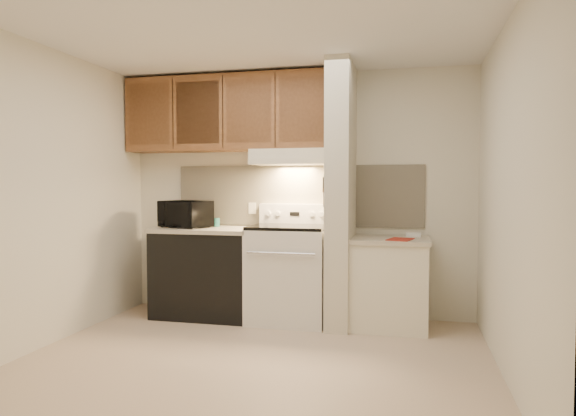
% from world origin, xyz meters
% --- Properties ---
extents(floor, '(3.60, 3.60, 0.00)m').
position_xyz_m(floor, '(0.00, 0.00, 0.00)').
color(floor, beige).
rests_on(floor, ground).
extents(ceiling, '(3.60, 3.60, 0.00)m').
position_xyz_m(ceiling, '(0.00, 0.00, 2.50)').
color(ceiling, white).
rests_on(ceiling, wall_back).
extents(wall_back, '(3.60, 2.50, 0.02)m').
position_xyz_m(wall_back, '(0.00, 1.50, 1.25)').
color(wall_back, silver).
rests_on(wall_back, floor).
extents(wall_left, '(0.02, 3.00, 2.50)m').
position_xyz_m(wall_left, '(-1.80, 0.00, 1.25)').
color(wall_left, silver).
rests_on(wall_left, floor).
extents(wall_right, '(0.02, 3.00, 2.50)m').
position_xyz_m(wall_right, '(1.80, 0.00, 1.25)').
color(wall_right, silver).
rests_on(wall_right, floor).
extents(backsplash, '(2.60, 0.02, 0.63)m').
position_xyz_m(backsplash, '(0.00, 1.49, 1.24)').
color(backsplash, beige).
rests_on(backsplash, wall_back).
extents(range_body, '(0.76, 0.65, 0.92)m').
position_xyz_m(range_body, '(0.00, 1.16, 0.46)').
color(range_body, silver).
rests_on(range_body, floor).
extents(oven_window, '(0.50, 0.01, 0.30)m').
position_xyz_m(oven_window, '(0.00, 0.84, 0.50)').
color(oven_window, black).
rests_on(oven_window, range_body).
extents(oven_handle, '(0.65, 0.02, 0.02)m').
position_xyz_m(oven_handle, '(0.00, 0.80, 0.72)').
color(oven_handle, silver).
rests_on(oven_handle, range_body).
extents(cooktop, '(0.74, 0.64, 0.03)m').
position_xyz_m(cooktop, '(0.00, 1.16, 0.94)').
color(cooktop, black).
rests_on(cooktop, range_body).
extents(range_backguard, '(0.76, 0.08, 0.20)m').
position_xyz_m(range_backguard, '(0.00, 1.44, 1.05)').
color(range_backguard, silver).
rests_on(range_backguard, range_body).
extents(range_display, '(0.10, 0.01, 0.04)m').
position_xyz_m(range_display, '(0.00, 1.40, 1.05)').
color(range_display, black).
rests_on(range_display, range_backguard).
extents(range_knob_left_outer, '(0.05, 0.02, 0.05)m').
position_xyz_m(range_knob_left_outer, '(-0.28, 1.40, 1.05)').
color(range_knob_left_outer, silver).
rests_on(range_knob_left_outer, range_backguard).
extents(range_knob_left_inner, '(0.05, 0.02, 0.05)m').
position_xyz_m(range_knob_left_inner, '(-0.18, 1.40, 1.05)').
color(range_knob_left_inner, silver).
rests_on(range_knob_left_inner, range_backguard).
extents(range_knob_right_inner, '(0.05, 0.02, 0.05)m').
position_xyz_m(range_knob_right_inner, '(0.18, 1.40, 1.05)').
color(range_knob_right_inner, silver).
rests_on(range_knob_right_inner, range_backguard).
extents(range_knob_right_outer, '(0.05, 0.02, 0.05)m').
position_xyz_m(range_knob_right_outer, '(0.28, 1.40, 1.05)').
color(range_knob_right_outer, silver).
rests_on(range_knob_right_outer, range_backguard).
extents(dishwasher_front, '(1.00, 0.63, 0.87)m').
position_xyz_m(dishwasher_front, '(-0.88, 1.17, 0.43)').
color(dishwasher_front, black).
rests_on(dishwasher_front, floor).
extents(left_countertop, '(1.04, 0.67, 0.04)m').
position_xyz_m(left_countertop, '(-0.88, 1.17, 0.89)').
color(left_countertop, beige).
rests_on(left_countertop, dishwasher_front).
extents(spoon_rest, '(0.21, 0.11, 0.01)m').
position_xyz_m(spoon_rest, '(-1.00, 0.97, 0.92)').
color(spoon_rest, black).
rests_on(spoon_rest, left_countertop).
extents(teal_jar, '(0.10, 0.10, 0.09)m').
position_xyz_m(teal_jar, '(-0.83, 1.31, 0.96)').
color(teal_jar, '#266F66').
rests_on(teal_jar, left_countertop).
extents(outlet, '(0.08, 0.01, 0.12)m').
position_xyz_m(outlet, '(-0.48, 1.48, 1.10)').
color(outlet, '#EBE4C8').
rests_on(outlet, backsplash).
extents(microwave, '(0.58, 0.48, 0.27)m').
position_xyz_m(microwave, '(-1.10, 1.15, 1.05)').
color(microwave, black).
rests_on(microwave, left_countertop).
extents(partition_pillar, '(0.22, 0.70, 2.50)m').
position_xyz_m(partition_pillar, '(0.51, 1.15, 1.25)').
color(partition_pillar, beige).
rests_on(partition_pillar, floor).
extents(pillar_trim, '(0.01, 0.70, 0.04)m').
position_xyz_m(pillar_trim, '(0.39, 1.15, 1.30)').
color(pillar_trim, brown).
rests_on(pillar_trim, partition_pillar).
extents(knife_strip, '(0.02, 0.42, 0.04)m').
position_xyz_m(knife_strip, '(0.39, 1.10, 1.32)').
color(knife_strip, black).
rests_on(knife_strip, partition_pillar).
extents(knife_blade_a, '(0.01, 0.03, 0.16)m').
position_xyz_m(knife_blade_a, '(0.38, 0.94, 1.22)').
color(knife_blade_a, silver).
rests_on(knife_blade_a, knife_strip).
extents(knife_handle_a, '(0.02, 0.02, 0.10)m').
position_xyz_m(knife_handle_a, '(0.38, 0.95, 1.37)').
color(knife_handle_a, black).
rests_on(knife_handle_a, knife_strip).
extents(knife_blade_b, '(0.01, 0.04, 0.18)m').
position_xyz_m(knife_blade_b, '(0.38, 1.01, 1.21)').
color(knife_blade_b, silver).
rests_on(knife_blade_b, knife_strip).
extents(knife_handle_b, '(0.02, 0.02, 0.10)m').
position_xyz_m(knife_handle_b, '(0.38, 1.01, 1.37)').
color(knife_handle_b, black).
rests_on(knife_handle_b, knife_strip).
extents(knife_blade_c, '(0.01, 0.04, 0.20)m').
position_xyz_m(knife_blade_c, '(0.38, 1.09, 1.20)').
color(knife_blade_c, silver).
rests_on(knife_blade_c, knife_strip).
extents(knife_handle_c, '(0.02, 0.02, 0.10)m').
position_xyz_m(knife_handle_c, '(0.38, 1.09, 1.37)').
color(knife_handle_c, black).
rests_on(knife_handle_c, knife_strip).
extents(knife_blade_d, '(0.01, 0.04, 0.16)m').
position_xyz_m(knife_blade_d, '(0.38, 1.18, 1.22)').
color(knife_blade_d, silver).
rests_on(knife_blade_d, knife_strip).
extents(knife_handle_d, '(0.02, 0.02, 0.10)m').
position_xyz_m(knife_handle_d, '(0.38, 1.19, 1.37)').
color(knife_handle_d, black).
rests_on(knife_handle_d, knife_strip).
extents(knife_blade_e, '(0.01, 0.04, 0.18)m').
position_xyz_m(knife_blade_e, '(0.38, 1.25, 1.21)').
color(knife_blade_e, silver).
rests_on(knife_blade_e, knife_strip).
extents(knife_handle_e, '(0.02, 0.02, 0.10)m').
position_xyz_m(knife_handle_e, '(0.38, 1.26, 1.37)').
color(knife_handle_e, black).
rests_on(knife_handle_e, knife_strip).
extents(oven_mitt, '(0.03, 0.10, 0.25)m').
position_xyz_m(oven_mitt, '(0.38, 1.32, 1.18)').
color(oven_mitt, slate).
rests_on(oven_mitt, partition_pillar).
extents(right_cab_base, '(0.70, 0.60, 0.81)m').
position_xyz_m(right_cab_base, '(0.97, 1.15, 0.40)').
color(right_cab_base, '#EBE4C8').
rests_on(right_cab_base, floor).
extents(right_countertop, '(0.74, 0.64, 0.04)m').
position_xyz_m(right_countertop, '(0.97, 1.15, 0.83)').
color(right_countertop, beige).
rests_on(right_countertop, right_cab_base).
extents(red_folder, '(0.26, 0.31, 0.01)m').
position_xyz_m(red_folder, '(1.07, 1.00, 0.85)').
color(red_folder, maroon).
rests_on(red_folder, right_countertop).
extents(white_box, '(0.14, 0.10, 0.04)m').
position_xyz_m(white_box, '(1.19, 1.33, 0.87)').
color(white_box, white).
rests_on(white_box, right_countertop).
extents(range_hood, '(0.78, 0.44, 0.15)m').
position_xyz_m(range_hood, '(0.00, 1.28, 1.62)').
color(range_hood, '#EBE4C8').
rests_on(range_hood, upper_cabinets).
extents(hood_lip, '(0.78, 0.04, 0.06)m').
position_xyz_m(hood_lip, '(0.00, 1.07, 1.58)').
color(hood_lip, '#EBE4C8').
rests_on(hood_lip, range_hood).
extents(upper_cabinets, '(2.18, 0.33, 0.77)m').
position_xyz_m(upper_cabinets, '(-0.69, 1.32, 2.08)').
color(upper_cabinets, brown).
rests_on(upper_cabinets, wall_back).
extents(cab_door_a, '(0.46, 0.01, 0.63)m').
position_xyz_m(cab_door_a, '(-1.51, 1.17, 2.08)').
color(cab_door_a, brown).
rests_on(cab_door_a, upper_cabinets).
extents(cab_gap_a, '(0.01, 0.01, 0.73)m').
position_xyz_m(cab_gap_a, '(-1.23, 1.16, 2.08)').
color(cab_gap_a, black).
rests_on(cab_gap_a, upper_cabinets).
extents(cab_door_b, '(0.46, 0.01, 0.63)m').
position_xyz_m(cab_door_b, '(-0.96, 1.17, 2.08)').
color(cab_door_b, brown).
rests_on(cab_door_b, upper_cabinets).
extents(cab_gap_b, '(0.01, 0.01, 0.73)m').
position_xyz_m(cab_gap_b, '(-0.69, 1.16, 2.08)').
color(cab_gap_b, black).
rests_on(cab_gap_b, upper_cabinets).
extents(cab_door_c, '(0.46, 0.01, 0.63)m').
position_xyz_m(cab_door_c, '(-0.42, 1.17, 2.08)').
color(cab_door_c, brown).
rests_on(cab_door_c, upper_cabinets).
extents(cab_gap_c, '(0.01, 0.01, 0.73)m').
position_xyz_m(cab_gap_c, '(-0.14, 1.16, 2.08)').
color(cab_gap_c, black).
rests_on(cab_gap_c, upper_cabinets).
extents(cab_door_d, '(0.46, 0.01, 0.63)m').
position_xyz_m(cab_door_d, '(0.13, 1.17, 2.08)').
color(cab_door_d, brown).
rests_on(cab_door_d, upper_cabinets).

